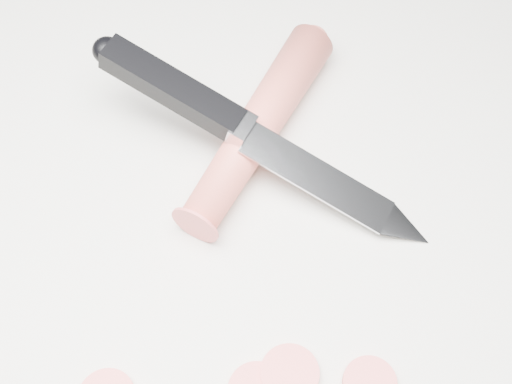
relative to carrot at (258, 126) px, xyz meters
name	(u,v)px	position (x,y,z in m)	size (l,w,h in m)	color
ground	(187,296)	(-0.08, -0.10, -0.02)	(2.40, 2.40, 0.00)	silver
carrot	(258,126)	(0.00, 0.00, 0.00)	(0.03, 0.03, 0.18)	#E15547
carrot_slice_2	(290,374)	(-0.04, -0.17, -0.01)	(0.04, 0.04, 0.01)	#EB5552
carrot_slice_4	(370,383)	(0.00, -0.19, -0.01)	(0.03, 0.03, 0.01)	#EB5552
kitchen_knife	(261,137)	(-0.01, -0.02, 0.02)	(0.19, 0.21, 0.07)	#B8BABF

